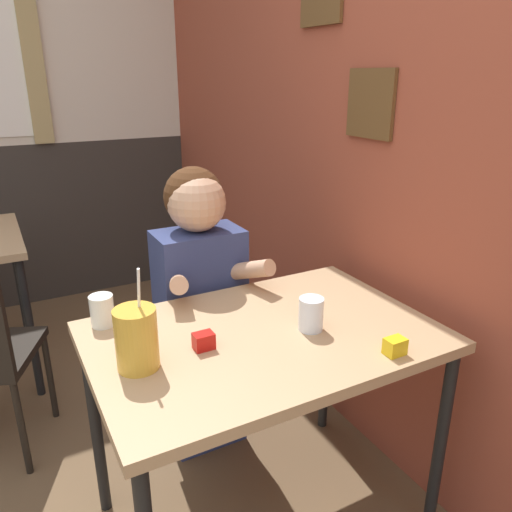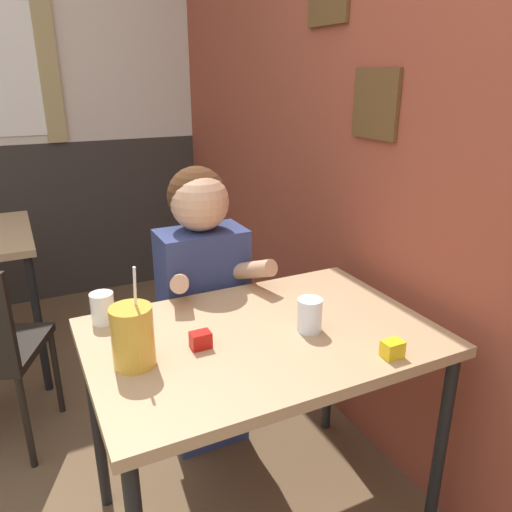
# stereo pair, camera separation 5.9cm
# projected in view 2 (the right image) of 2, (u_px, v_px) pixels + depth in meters

# --- Properties ---
(brick_wall_right) EXTENTS (0.08, 4.77, 2.70)m
(brick_wall_right) POSITION_uv_depth(u_px,v_px,m) (289.00, 113.00, 2.48)
(brick_wall_right) COLOR brown
(brick_wall_right) RESTS_ON ground_plane
(back_wall) EXTENTS (5.31, 0.09, 2.70)m
(back_wall) POSITION_uv_depth(u_px,v_px,m) (15.00, 103.00, 3.17)
(back_wall) COLOR beige
(back_wall) RESTS_ON ground_plane
(main_table) EXTENTS (1.07, 0.72, 0.77)m
(main_table) POSITION_uv_depth(u_px,v_px,m) (262.00, 352.00, 1.59)
(main_table) COLOR tan
(main_table) RESTS_ON ground_plane
(person_seated) EXTENTS (0.42, 0.42, 1.21)m
(person_seated) POSITION_uv_depth(u_px,v_px,m) (204.00, 303.00, 2.02)
(person_seated) COLOR navy
(person_seated) RESTS_ON ground_plane
(cocktail_pitcher) EXTENTS (0.12, 0.12, 0.30)m
(cocktail_pitcher) POSITION_uv_depth(u_px,v_px,m) (133.00, 336.00, 1.36)
(cocktail_pitcher) COLOR gold
(cocktail_pitcher) RESTS_ON main_table
(glass_near_pitcher) EXTENTS (0.08, 0.08, 0.11)m
(glass_near_pitcher) POSITION_uv_depth(u_px,v_px,m) (310.00, 315.00, 1.56)
(glass_near_pitcher) COLOR silver
(glass_near_pitcher) RESTS_ON main_table
(glass_center) EXTENTS (0.08, 0.08, 0.10)m
(glass_center) POSITION_uv_depth(u_px,v_px,m) (103.00, 308.00, 1.61)
(glass_center) COLOR silver
(glass_center) RESTS_ON main_table
(condiment_ketchup) EXTENTS (0.06, 0.04, 0.05)m
(condiment_ketchup) POSITION_uv_depth(u_px,v_px,m) (201.00, 340.00, 1.47)
(condiment_ketchup) COLOR #B7140F
(condiment_ketchup) RESTS_ON main_table
(condiment_mustard) EXTENTS (0.06, 0.04, 0.05)m
(condiment_mustard) POSITION_uv_depth(u_px,v_px,m) (392.00, 349.00, 1.42)
(condiment_mustard) COLOR yellow
(condiment_mustard) RESTS_ON main_table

